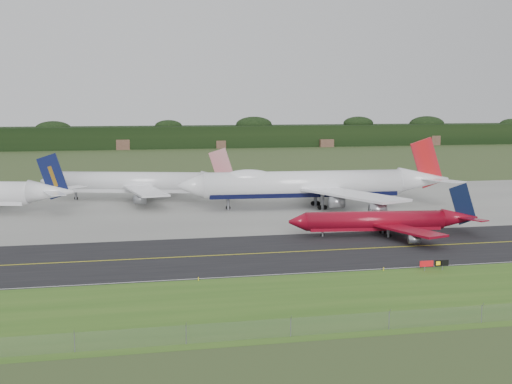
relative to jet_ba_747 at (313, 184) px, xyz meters
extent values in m
plane|color=#2C431F|center=(-12.78, -45.06, -5.94)|extent=(600.00, 600.00, 0.00)
cube|color=#315D1B|center=(-12.78, -80.06, -5.93)|extent=(400.00, 30.00, 0.01)
cube|color=black|center=(-12.78, -49.06, -5.93)|extent=(400.00, 32.00, 0.02)
cube|color=gray|center=(-12.78, 5.94, -5.93)|extent=(400.00, 78.00, 0.01)
cube|color=#CDC713|center=(-12.78, -49.06, -5.91)|extent=(400.00, 0.40, 0.00)
cube|color=silver|center=(-12.78, -64.56, -5.91)|extent=(400.00, 0.25, 0.00)
plane|color=slate|center=(-12.78, -93.06, -4.84)|extent=(320.00, 0.00, 320.00)
cylinder|color=slate|center=(-12.78, -93.06, -4.84)|extent=(0.10, 0.10, 2.20)
cube|color=black|center=(-12.78, 229.94, 0.06)|extent=(700.00, 24.00, 12.00)
cylinder|color=white|center=(-2.50, 0.13, 0.19)|extent=(50.05, 8.91, 6.32)
cube|color=black|center=(-2.50, 0.13, -1.87)|extent=(47.48, 7.20, 2.21)
cone|color=white|center=(-30.47, 1.59, 0.19)|extent=(6.54, 6.64, 6.32)
cone|color=white|center=(28.92, -1.51, 0.66)|extent=(13.45, 7.00, 6.32)
ellipsoid|color=white|center=(-16.42, 0.86, 1.93)|extent=(13.16, 6.04, 4.03)
cube|color=white|center=(5.40, -14.39, -0.92)|extent=(18.89, 29.49, 0.54)
cube|color=white|center=(6.87, 13.75, -0.92)|extent=(21.16, 29.10, 0.54)
cube|color=red|center=(29.63, -1.55, 4.96)|extent=(9.10, 0.98, 13.10)
cylinder|color=gray|center=(1.55, -13.57, -2.65)|extent=(3.59, 2.83, 2.66)
cylinder|color=gray|center=(2.96, 13.34, -2.65)|extent=(3.59, 2.83, 2.66)
cylinder|color=gray|center=(6.62, -26.10, -2.65)|extent=(3.59, 2.83, 2.66)
cylinder|color=gray|center=(9.30, 25.27, -2.65)|extent=(3.59, 2.83, 2.66)
cylinder|color=black|center=(-21.39, 1.12, -5.37)|extent=(1.16, 0.57, 1.14)
cylinder|color=slate|center=(1.30, -3.55, -3.82)|extent=(0.93, 0.93, 4.23)
cylinder|color=black|center=(1.30, -3.55, -5.37)|extent=(1.17, 0.63, 1.14)
cylinder|color=slate|center=(1.66, 3.40, -3.82)|extent=(0.93, 0.93, 4.23)
cylinder|color=black|center=(1.66, 3.40, -5.37)|extent=(1.17, 0.63, 1.14)
cylinder|color=maroon|center=(1.33, -37.77, -2.89)|extent=(27.84, 7.01, 3.73)
cube|color=maroon|center=(1.33, -37.77, -4.11)|extent=(26.36, 5.92, 1.31)
cone|color=maroon|center=(-14.08, -35.91, -2.89)|extent=(3.87, 4.12, 3.73)
cone|color=maroon|center=(18.63, -39.86, -2.61)|extent=(7.68, 4.58, 3.73)
cube|color=maroon|center=(5.10, -45.96, -3.55)|extent=(9.51, 16.15, 0.42)
cube|color=maroon|center=(6.95, -30.71, -3.55)|extent=(12.35, 15.68, 0.42)
cube|color=black|center=(19.15, -39.92, 0.20)|extent=(5.89, 1.00, 8.50)
cylinder|color=gray|center=(4.39, -49.58, -4.56)|extent=(2.21, 1.80, 1.57)
cylinder|color=gray|center=(7.11, -27.03, -4.56)|extent=(2.21, 1.80, 1.57)
cylinder|color=black|center=(-9.08, -36.51, -5.60)|extent=(0.70, 0.38, 0.67)
cylinder|color=slate|center=(3.27, -40.07, -4.97)|extent=(0.58, 0.58, 1.93)
cylinder|color=black|center=(3.27, -40.07, -5.60)|extent=(0.71, 0.41, 0.67)
cylinder|color=slate|center=(3.76, -35.99, -4.97)|extent=(0.58, 0.58, 1.93)
cylinder|color=black|center=(3.76, -35.99, -5.60)|extent=(0.71, 0.41, 0.67)
cone|color=white|center=(-63.21, 2.63, -0.45)|extent=(11.73, 8.04, 5.44)
cube|color=#0E143E|center=(-62.62, 2.48, 3.14)|extent=(7.47, 2.40, 10.98)
cylinder|color=gray|center=(-73.42, 28.27, -3.30)|extent=(3.46, 2.98, 2.29)
cylinder|color=silver|center=(-44.31, 22.94, -0.93)|extent=(38.73, 15.66, 5.38)
cube|color=silver|center=(-44.31, 22.94, -2.68)|extent=(36.50, 13.84, 1.88)
cone|color=silver|center=(-65.28, 28.84, -0.93)|extent=(6.11, 6.49, 5.38)
cone|color=silver|center=(-20.76, 16.32, -0.53)|extent=(11.29, 7.94, 5.38)
cube|color=silver|center=(-40.79, 10.43, -1.87)|extent=(10.48, 23.01, 0.48)
cube|color=silver|center=(-34.78, 31.78, -1.87)|extent=(19.76, 21.37, 0.48)
cube|color=#9F0B1B|center=(-20.18, 16.15, 2.96)|extent=(7.26, 2.42, 10.69)
cylinder|color=gray|center=(-42.53, 5.41, -3.34)|extent=(3.44, 2.97, 2.26)
cylinder|color=gray|center=(-33.66, 36.97, -3.34)|extent=(3.44, 2.97, 2.26)
cylinder|color=black|center=(-58.48, 26.92, -5.45)|extent=(1.05, 0.68, 0.97)
cylinder|color=slate|center=(-42.13, 19.26, -4.24)|extent=(0.93, 0.93, 3.39)
cylinder|color=black|center=(-42.13, 19.26, -5.45)|extent=(1.06, 0.73, 0.97)
cylinder|color=slate|center=(-40.53, 24.95, -4.24)|extent=(0.93, 0.93, 3.39)
cylinder|color=black|center=(-40.53, 24.95, -5.45)|extent=(1.06, 0.73, 0.97)
cylinder|color=slate|center=(-1.91, -67.21, -5.58)|extent=(0.12, 0.12, 0.71)
cylinder|color=slate|center=(1.12, -67.27, -5.58)|extent=(0.12, 0.12, 0.71)
cube|color=#A30C11|center=(-1.60, -67.22, -4.78)|extent=(2.23, 0.22, 0.91)
cube|color=black|center=(0.31, -67.25, -4.78)|extent=(1.01, 0.20, 0.91)
cube|color=black|center=(1.53, -67.27, -4.78)|extent=(1.22, 0.20, 0.91)
cylinder|color=yellow|center=(-37.71, -65.56, -5.69)|extent=(0.16, 0.16, 0.50)
cylinder|color=yellow|center=(-8.15, -65.56, -5.69)|extent=(0.16, 0.16, 0.50)
camera|label=1|loc=(-51.36, -169.12, 21.07)|focal=50.00mm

